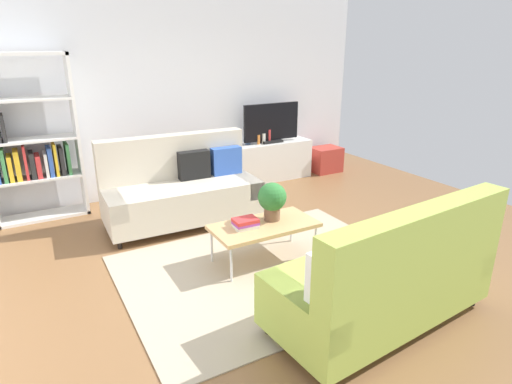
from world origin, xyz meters
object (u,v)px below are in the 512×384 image
at_px(potted_plant, 272,199).
at_px(bottle_2, 269,136).
at_px(table_book_0, 246,226).
at_px(bottle_1, 264,139).
at_px(couch_green, 386,277).
at_px(bottle_0, 259,140).
at_px(vase_0, 238,141).
at_px(vase_1, 248,139).
at_px(coffee_table, 264,226).
at_px(storage_trunk, 325,159).
at_px(bookshelf, 30,146).
at_px(couch_beige, 182,189).
at_px(tv, 271,124).
at_px(tv_console, 270,161).

height_order(potted_plant, bottle_2, bottle_2).
bearing_deg(table_book_0, bottle_1, 55.97).
height_order(couch_green, bottle_0, couch_green).
relative_size(vase_0, vase_1, 0.69).
distance_m(coffee_table, bottle_2, 2.87).
relative_size(couch_green, bottle_1, 11.69).
xyz_separation_m(storage_trunk, bottle_0, (-1.35, 0.06, 0.50)).
xyz_separation_m(coffee_table, bookshelf, (-1.97, 2.47, 0.59)).
height_order(potted_plant, vase_1, potted_plant).
height_order(storage_trunk, potted_plant, potted_plant).
relative_size(couch_beige, storage_trunk, 3.71).
bearing_deg(tv, bottle_2, -156.92).
distance_m(couch_green, coffee_table, 1.45).
relative_size(storage_trunk, vase_1, 2.84).
bearing_deg(tv, potted_plant, -121.08).
xyz_separation_m(tv, bottle_0, (-0.25, -0.02, -0.24)).
bearing_deg(potted_plant, bottle_1, 61.55).
xyz_separation_m(vase_1, bottle_0, (0.15, -0.09, -0.01)).
distance_m(tv, bottle_0, 0.35).
height_order(tv, bookshelf, bookshelf).
xyz_separation_m(coffee_table, tv_console, (1.56, 2.45, -0.07)).
xyz_separation_m(couch_green, bottle_2, (1.22, 3.83, 0.31)).
relative_size(tv, bottle_2, 4.55).
bearing_deg(tv, vase_1, 170.09).
xyz_separation_m(bookshelf, vase_0, (2.95, 0.03, -0.27)).
bearing_deg(storage_trunk, coffee_table, -138.54).
height_order(couch_green, coffee_table, couch_green).
height_order(potted_plant, table_book_0, potted_plant).
distance_m(coffee_table, bottle_0, 2.76).
distance_m(table_book_0, bottle_0, 2.84).
relative_size(tv_console, vase_1, 7.64).
relative_size(vase_0, bottle_1, 0.76).
height_order(couch_green, vase_0, couch_green).
height_order(bookshelf, bottle_1, bookshelf).
height_order(couch_green, storage_trunk, couch_green).
distance_m(tv_console, potted_plant, 2.80).
bearing_deg(couch_green, bottle_2, 67.88).
distance_m(couch_beige, table_book_0, 1.41).
bearing_deg(coffee_table, vase_1, 65.14).
xyz_separation_m(couch_green, tv_console, (1.27, 3.87, -0.12)).
bearing_deg(coffee_table, tv_console, 57.52).
bearing_deg(couch_green, vase_0, 75.61).
bearing_deg(bookshelf, bottle_0, -1.05).
distance_m(couch_beige, bottle_2, 2.16).
relative_size(coffee_table, potted_plant, 2.69).
height_order(couch_green, table_book_0, couch_green).
height_order(couch_beige, storage_trunk, couch_beige).
distance_m(tv_console, bottle_1, 0.43).
distance_m(couch_beige, coffee_table, 1.47).
relative_size(potted_plant, table_book_0, 1.70).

